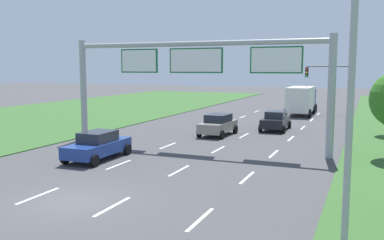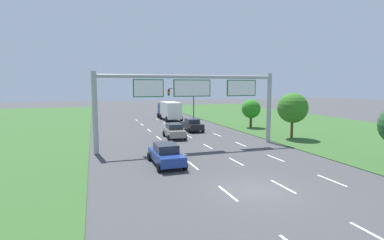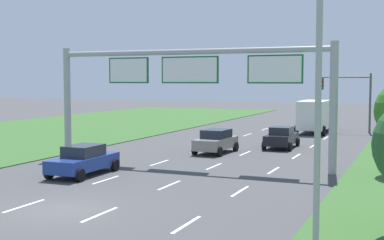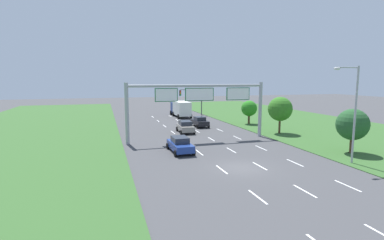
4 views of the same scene
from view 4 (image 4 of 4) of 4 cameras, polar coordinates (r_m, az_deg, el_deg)
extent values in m
plane|color=#424244|center=(25.76, 9.34, -8.97)|extent=(200.00, 200.00, 0.00)
cube|color=#335B28|center=(45.86, 27.89, -2.33)|extent=(24.00, 120.00, 0.06)
cube|color=white|center=(19.96, 12.37, -14.10)|extent=(0.14, 2.40, 0.01)
cube|color=white|center=(25.07, 5.68, -9.36)|extent=(0.14, 2.40, 0.01)
cube|color=white|center=(30.50, 1.41, -6.20)|extent=(0.14, 2.40, 0.01)
cube|color=white|center=(36.11, -1.52, -3.98)|extent=(0.14, 2.40, 0.01)
cube|color=white|center=(41.83, -3.64, -2.36)|extent=(0.14, 2.40, 0.01)
cube|color=white|center=(47.62, -5.25, -1.13)|extent=(0.14, 2.40, 0.01)
cube|color=white|center=(53.46, -6.50, -0.17)|extent=(0.14, 2.40, 0.01)
cube|color=white|center=(59.33, -7.51, 0.61)|extent=(0.14, 2.40, 0.01)
cube|color=white|center=(21.78, 20.67, -12.53)|extent=(0.14, 2.40, 0.01)
cube|color=white|center=(26.54, 12.78, -8.54)|extent=(0.14, 2.40, 0.01)
cube|color=white|center=(31.72, 7.47, -5.71)|extent=(0.14, 2.40, 0.01)
cube|color=white|center=(37.15, 3.72, -3.66)|extent=(0.14, 2.40, 0.01)
cube|color=white|center=(42.73, 0.94, -2.13)|extent=(0.14, 2.40, 0.01)
cube|color=white|center=(48.41, -1.18, -0.95)|extent=(0.14, 2.40, 0.01)
cube|color=white|center=(54.16, -2.86, -0.02)|extent=(0.14, 2.40, 0.01)
cube|color=white|center=(59.96, -4.21, 0.73)|extent=(0.14, 2.40, 0.01)
cube|color=white|center=(23.98, 27.49, -11.04)|extent=(0.14, 2.40, 0.01)
cube|color=white|center=(28.37, 19.02, -7.71)|extent=(0.14, 2.40, 0.01)
cube|color=white|center=(33.27, 13.02, -5.21)|extent=(0.14, 2.40, 0.01)
cube|color=white|center=(38.48, 8.62, -3.33)|extent=(0.14, 2.40, 0.01)
cube|color=white|center=(43.89, 5.31, -1.90)|extent=(0.14, 2.40, 0.01)
cube|color=white|center=(49.44, 2.74, -0.78)|extent=(0.14, 2.40, 0.01)
cube|color=white|center=(55.08, 0.68, 0.12)|extent=(0.14, 2.40, 0.01)
cube|color=white|center=(60.79, -0.98, 0.85)|extent=(0.14, 2.40, 0.01)
cube|color=gray|center=(41.49, -1.28, -1.49)|extent=(1.93, 4.10, 0.71)
cube|color=#232833|center=(41.48, -1.31, -0.59)|extent=(1.64, 2.14, 0.58)
cylinder|color=black|center=(42.78, -2.87, -1.70)|extent=(0.25, 0.65, 0.64)
cylinder|color=black|center=(43.15, -0.54, -1.61)|extent=(0.25, 0.65, 0.64)
cylinder|color=black|center=(39.96, -2.07, -2.37)|extent=(0.25, 0.65, 0.64)
cylinder|color=black|center=(40.35, 0.42, -2.27)|extent=(0.25, 0.65, 0.64)
cube|color=black|center=(46.63, 1.45, -0.46)|extent=(1.90, 4.22, 0.71)
cube|color=#232833|center=(46.48, 1.48, 0.30)|extent=(1.52, 1.85, 0.54)
cylinder|color=black|center=(47.83, -0.20, -0.68)|extent=(0.24, 0.65, 0.64)
cylinder|color=black|center=(48.41, 1.87, -0.58)|extent=(0.24, 0.65, 0.64)
cylinder|color=black|center=(44.95, 1.00, -1.23)|extent=(0.24, 0.65, 0.64)
cylinder|color=black|center=(45.57, 3.18, -1.11)|extent=(0.24, 0.65, 0.64)
cube|color=navy|center=(30.55, -2.28, -4.93)|extent=(1.87, 4.48, 0.67)
cube|color=#232833|center=(30.45, -2.31, -3.76)|extent=(1.52, 2.09, 0.58)
cylinder|color=black|center=(31.99, -4.66, -4.97)|extent=(0.23, 0.64, 0.64)
cylinder|color=black|center=(32.44, -1.48, -4.77)|extent=(0.23, 0.64, 0.64)
cylinder|color=black|center=(28.82, -3.17, -6.40)|extent=(0.23, 0.64, 0.64)
cylinder|color=black|center=(29.31, 0.33, -6.14)|extent=(0.23, 0.64, 0.64)
cube|color=navy|center=(61.75, -2.91, 2.39)|extent=(2.22, 2.12, 2.20)
cube|color=silver|center=(57.94, -1.96, 2.24)|extent=(2.42, 5.49, 2.60)
cylinder|color=black|center=(62.08, -4.03, 1.39)|extent=(0.29, 0.90, 0.90)
cylinder|color=black|center=(62.63, -2.01, 1.46)|extent=(0.29, 0.90, 0.90)
cylinder|color=black|center=(59.84, -3.60, 1.15)|extent=(0.29, 0.90, 0.90)
cylinder|color=black|center=(60.45, -1.37, 1.23)|extent=(0.29, 0.90, 0.90)
cylinder|color=black|center=(55.73, -2.58, 0.66)|extent=(0.29, 0.90, 0.90)
cylinder|color=black|center=(56.38, -0.20, 0.76)|extent=(0.29, 0.90, 0.90)
cylinder|color=#9EA0A5|center=(34.52, -12.29, 1.17)|extent=(0.44, 0.44, 7.00)
cylinder|color=#9EA0A5|center=(39.45, 12.84, 1.97)|extent=(0.44, 0.44, 7.00)
cylinder|color=#9EA0A5|center=(35.90, 1.14, 6.56)|extent=(16.80, 0.32, 0.32)
cube|color=#0C5B28|center=(34.97, -4.91, 4.79)|extent=(2.69, 0.12, 1.57)
cube|color=white|center=(34.91, -4.89, 4.78)|extent=(2.53, 0.01, 1.41)
cube|color=#0C5B28|center=(36.00, 1.44, 4.90)|extent=(3.56, 0.12, 1.57)
cube|color=white|center=(35.94, 1.47, 4.90)|extent=(3.40, 0.01, 1.41)
cube|color=#0C5B28|center=(37.86, 8.76, 4.96)|extent=(3.08, 0.12, 1.57)
cube|color=white|center=(37.80, 8.80, 4.95)|extent=(2.92, 0.01, 1.41)
cylinder|color=#47494F|center=(61.35, 1.83, 3.53)|extent=(0.20, 0.20, 5.60)
cylinder|color=#47494F|center=(60.55, -0.19, 5.80)|extent=(4.50, 0.14, 0.14)
cube|color=black|center=(59.99, -2.26, 5.15)|extent=(0.32, 0.36, 1.10)
sphere|color=red|center=(59.77, -2.22, 5.50)|extent=(0.22, 0.22, 0.22)
sphere|color=orange|center=(59.79, -2.22, 5.15)|extent=(0.22, 0.22, 0.22)
sphere|color=green|center=(59.81, -2.21, 4.79)|extent=(0.22, 0.22, 0.22)
cylinder|color=#9EA0A5|center=(29.41, 28.62, 0.73)|extent=(0.18, 0.18, 8.50)
cylinder|color=#9EA0A5|center=(28.48, 27.59, 8.87)|extent=(2.20, 0.10, 0.10)
ellipsoid|color=silver|center=(27.73, 25.92, 8.82)|extent=(0.64, 0.32, 0.24)
cylinder|color=#513823|center=(33.90, 28.03, -4.18)|extent=(0.28, 0.28, 1.77)
sphere|color=#245228|center=(33.57, 28.26, -0.75)|extent=(3.11, 3.11, 3.11)
cylinder|color=#513823|center=(42.37, 16.33, -1.06)|extent=(0.28, 0.28, 2.16)
sphere|color=#327220|center=(42.09, 16.45, 2.04)|extent=(3.26, 3.26, 3.26)
cylinder|color=#513823|center=(50.05, 10.78, 0.15)|extent=(0.34, 0.34, 1.66)
sphere|color=#287D1E|center=(49.85, 10.83, 2.20)|extent=(2.56, 2.56, 2.56)
camera|label=1|loc=(23.19, 49.87, -0.61)|focal=40.00mm
camera|label=2|loc=(8.41, 0.19, -2.96)|focal=28.00mm
camera|label=3|loc=(24.10, 59.56, -1.86)|focal=50.00mm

